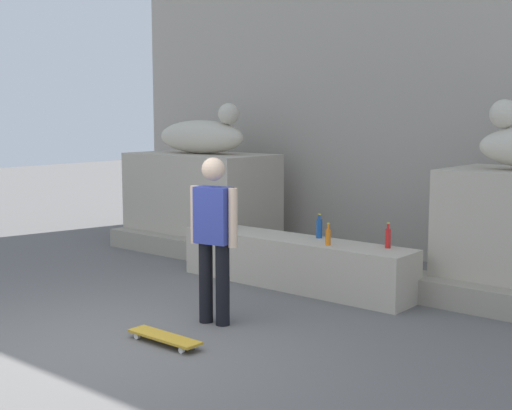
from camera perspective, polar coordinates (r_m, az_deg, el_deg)
ground_plane at (r=6.47m, az=-13.18°, el=-11.54°), size 40.00×40.00×0.00m
facade_wall at (r=10.52m, az=12.00°, el=11.43°), size 10.15×0.60×5.68m
pedestal_left at (r=10.92m, az=-4.51°, el=0.38°), size 2.27×1.30×1.48m
statue_reclining_left at (r=10.82m, az=-4.42°, el=5.73°), size 1.64×0.68×0.78m
ledge_block at (r=8.45m, az=3.14°, el=-4.73°), size 3.09×0.61×0.60m
skater at (r=6.85m, az=-3.50°, el=-2.32°), size 0.53×0.26×1.67m
skateboard at (r=6.49m, az=-7.56°, el=-10.74°), size 0.80×0.21×0.08m
bottle_red at (r=7.87m, az=10.82°, el=-2.66°), size 0.06×0.06×0.29m
bottle_orange at (r=7.95m, az=5.96°, el=-2.58°), size 0.06×0.06×0.26m
bottle_blue at (r=8.39m, az=5.23°, el=-1.90°), size 0.07×0.07×0.30m
bottle_green at (r=9.01m, az=-2.16°, el=-1.23°), size 0.07×0.07×0.29m
stair_step at (r=8.85m, az=4.91°, el=-5.26°), size 7.58×0.50×0.28m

